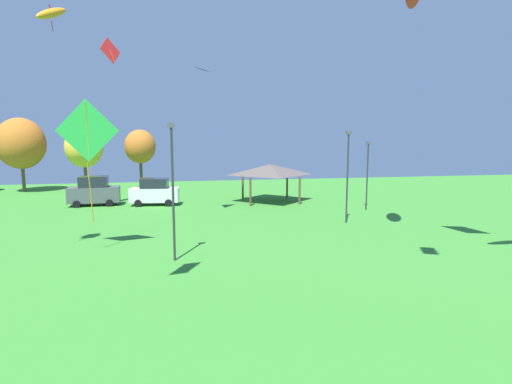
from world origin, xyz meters
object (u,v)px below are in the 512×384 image
at_px(kite_flying_4, 51,13).
at_px(light_post_2, 367,171).
at_px(light_post_1, 348,172).
at_px(treeline_tree_2, 84,147).
at_px(kite_flying_7, 87,134).
at_px(parked_car_second_from_left, 155,192).
at_px(kite_flying_0, 110,51).
at_px(treeline_tree_1, 21,144).
at_px(light_post_0, 173,185).
at_px(parked_car_leftmost, 94,191).
at_px(park_pavilion, 270,170).
at_px(treeline_tree_3, 140,147).
at_px(kite_flying_3, 193,73).

relative_size(kite_flying_4, light_post_2, 0.49).
bearing_deg(light_post_1, treeline_tree_2, 135.58).
xyz_separation_m(kite_flying_7, light_post_1, (16.31, 4.49, -2.59)).
xyz_separation_m(kite_flying_4, parked_car_second_from_left, (6.82, 3.53, -14.07)).
height_order(kite_flying_0, kite_flying_4, kite_flying_4).
bearing_deg(parked_car_second_from_left, treeline_tree_1, 147.35).
bearing_deg(light_post_0, parked_car_leftmost, 111.66).
height_order(kite_flying_7, treeline_tree_2, kite_flying_7).
bearing_deg(parked_car_leftmost, light_post_0, -71.58).
height_order(parked_car_second_from_left, light_post_0, light_post_0).
height_order(light_post_0, light_post_2, light_post_0).
height_order(park_pavilion, light_post_2, light_post_2).
xyz_separation_m(parked_car_second_from_left, light_post_0, (1.86, -17.37, 2.59)).
relative_size(kite_flying_0, treeline_tree_2, 0.29).
distance_m(parked_car_leftmost, light_post_1, 22.54).
xyz_separation_m(park_pavilion, light_post_2, (7.04, -5.90, 0.20)).
bearing_deg(treeline_tree_2, kite_flying_4, -84.63).
bearing_deg(parked_car_leftmost, kite_flying_4, -111.93).
bearing_deg(light_post_2, parked_car_second_from_left, 161.46).
bearing_deg(kite_flying_4, kite_flying_0, 25.40).
xyz_separation_m(park_pavilion, treeline_tree_2, (-18.94, 11.08, 1.95)).
relative_size(kite_flying_4, treeline_tree_3, 0.40).
relative_size(parked_car_leftmost, parked_car_second_from_left, 1.01).
relative_size(kite_flying_7, light_post_2, 1.11).
distance_m(light_post_0, light_post_2, 19.61).
xyz_separation_m(parked_car_leftmost, light_post_2, (23.16, -6.76, 1.99)).
bearing_deg(kite_flying_0, light_post_0, -72.70).
bearing_deg(light_post_1, light_post_2, 50.36).
distance_m(kite_flying_3, parked_car_leftmost, 14.77).
relative_size(kite_flying_0, light_post_2, 0.37).
relative_size(light_post_1, light_post_2, 1.13).
bearing_deg(parked_car_leftmost, treeline_tree_2, 102.21).
distance_m(parked_car_leftmost, treeline_tree_3, 12.65).
distance_m(kite_flying_0, parked_car_leftmost, 12.32).
relative_size(kite_flying_3, light_post_2, 0.31).
distance_m(kite_flying_3, kite_flying_7, 11.45).
distance_m(parked_car_second_from_left, treeline_tree_2, 14.25).
bearing_deg(light_post_2, kite_flying_4, 174.34).
distance_m(kite_flying_7, light_post_2, 22.37).
xyz_separation_m(kite_flying_7, parked_car_second_from_left, (2.39, 15.13, -5.07)).
bearing_deg(treeline_tree_3, light_post_2, -42.64).
height_order(light_post_2, treeline_tree_1, treeline_tree_1).
bearing_deg(kite_flying_7, light_post_1, 15.38).
distance_m(light_post_0, treeline_tree_3, 30.13).
bearing_deg(parked_car_leftmost, parked_car_second_from_left, -11.66).
xyz_separation_m(parked_car_leftmost, park_pavilion, (16.11, -0.86, 1.79)).
bearing_deg(kite_flying_0, parked_car_second_from_left, 29.70).
relative_size(kite_flying_0, light_post_0, 0.32).
xyz_separation_m(kite_flying_4, treeline_tree_2, (-1.37, 14.54, -10.24)).
bearing_deg(kite_flying_3, kite_flying_7, -123.33).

